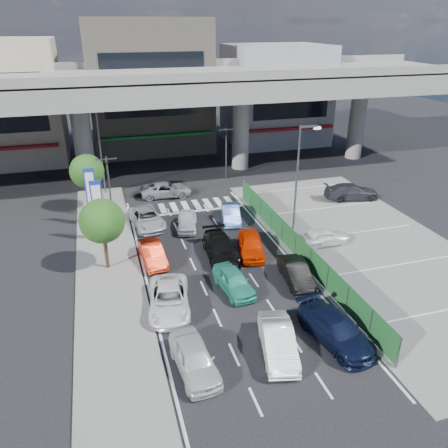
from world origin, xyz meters
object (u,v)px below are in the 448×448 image
object	(u,v)px
street_lamp_left	(102,143)
taxi_teal_mid	(234,281)
traffic_light_right	(226,140)
hatch_white_back_mid	(278,341)
minivan_navy_back	(336,330)
van_white_back_left	(194,358)
parked_sedan_dgrey	(351,192)
sedan_black_mid	(220,248)
wagon_silver_front_left	(147,218)
signboard_far	(91,189)
tree_near	(102,221)
kei_truck_front_right	(231,214)
street_lamp_right	(300,170)
taxi_orange_right	(251,245)
traffic_cone	(295,238)
parked_sedan_white	(324,237)
sedan_white_front_mid	(187,221)
sedan_white_mid_left	(169,299)
taxi_orange_left	(152,253)
tree_far	(87,171)
signboard_near	(97,203)
hatch_black_mid_right	(296,273)
traffic_light_left	(108,172)
crossing_wagon_silver	(166,190)

from	to	relation	value
street_lamp_left	taxi_teal_mid	bearing A→B (deg)	-71.10
street_lamp_left	traffic_light_right	bearing A→B (deg)	4.83
hatch_white_back_mid	minivan_navy_back	xyz separation A→B (m)	(3.09, -0.02, 0.00)
van_white_back_left	parked_sedan_dgrey	xyz separation A→B (m)	(18.23, 16.68, 0.06)
sedan_black_mid	wagon_silver_front_left	distance (m)	7.62
signboard_far	tree_near	size ratio (longest dim) A/B	0.98
kei_truck_front_right	street_lamp_right	bearing A→B (deg)	-21.59
taxi_teal_mid	taxi_orange_right	xyz separation A→B (m)	(2.48, 3.98, 0.04)
street_lamp_left	wagon_silver_front_left	bearing A→B (deg)	-72.25
traffic_cone	parked_sedan_dgrey	bearing A→B (deg)	37.36
taxi_orange_right	parked_sedan_dgrey	world-z (taller)	parked_sedan_dgrey
street_lamp_left	taxi_teal_mid	distance (m)	20.18
signboard_far	parked_sedan_white	size ratio (longest dim) A/B	1.27
tree_near	sedan_white_front_mid	size ratio (longest dim) A/B	1.34
sedan_white_mid_left	traffic_cone	distance (m)	11.34
wagon_silver_front_left	parked_sedan_dgrey	distance (m)	18.29
van_white_back_left	hatch_white_back_mid	size ratio (longest dim) A/B	0.97
traffic_light_right	taxi_orange_left	distance (m)	18.06
traffic_light_right	tree_far	bearing A→B (deg)	-161.31
street_lamp_right	parked_sedan_white	distance (m)	5.14
signboard_near	traffic_light_right	bearing A→B (deg)	40.91
sedan_white_front_mid	parked_sedan_dgrey	bearing A→B (deg)	20.14
wagon_silver_front_left	hatch_black_mid_right	bearing A→B (deg)	-62.20
street_lamp_right	traffic_cone	xyz separation A→B (m)	(-1.04, -2.22, -4.34)
sedan_white_mid_left	sedan_black_mid	world-z (taller)	sedan_black_mid
minivan_navy_back	wagon_silver_front_left	distance (m)	17.83
sedan_white_front_mid	traffic_cone	bearing A→B (deg)	-20.48
signboard_far	parked_sedan_white	world-z (taller)	signboard_far
hatch_black_mid_right	traffic_cone	size ratio (longest dim) A/B	5.24
taxi_orange_right	traffic_light_left	bearing A→B (deg)	148.60
signboard_far	tree_near	world-z (taller)	tree_near
hatch_white_back_mid	wagon_silver_front_left	xyz separation A→B (m)	(-4.17, 16.27, -0.04)
sedan_black_mid	parked_sedan_white	distance (m)	7.58
street_lamp_left	tree_near	bearing A→B (deg)	-92.76
street_lamp_right	hatch_white_back_mid	bearing A→B (deg)	-118.34
signboard_near	sedan_white_front_mid	xyz separation A→B (m)	(6.40, 0.49, -2.45)
sedan_white_front_mid	parked_sedan_white	bearing A→B (deg)	-18.38
tree_far	taxi_orange_right	size ratio (longest dim) A/B	1.19
signboard_near	minivan_navy_back	size ratio (longest dim) A/B	0.99
kei_truck_front_right	taxi_orange_left	bearing A→B (deg)	-132.95
sedan_white_front_mid	signboard_far	bearing A→B (deg)	173.38
street_lamp_right	kei_truck_front_right	size ratio (longest dim) A/B	2.10
sedan_black_mid	wagon_silver_front_left	size ratio (longest dim) A/B	1.02
sedan_black_mid	parked_sedan_white	xyz separation A→B (m)	(7.57, -0.44, -0.00)
street_lamp_right	tree_near	size ratio (longest dim) A/B	1.67
traffic_light_left	street_lamp_right	bearing A→B (deg)	-24.16
traffic_light_left	crossing_wagon_silver	size ratio (longest dim) A/B	1.13
street_lamp_left	hatch_black_mid_right	size ratio (longest dim) A/B	2.07
signboard_far	parked_sedan_white	xyz separation A→B (m)	(15.59, -8.01, -2.37)
minivan_navy_back	tree_near	bearing A→B (deg)	125.03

